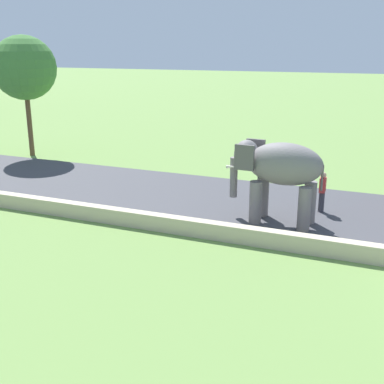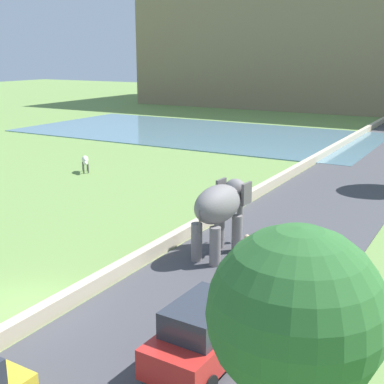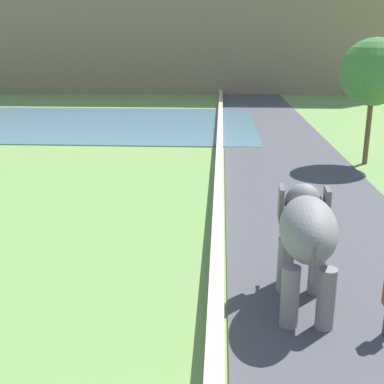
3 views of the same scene
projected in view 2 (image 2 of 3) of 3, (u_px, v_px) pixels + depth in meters
name	position (u px, v px, depth m)	size (l,w,h in m)	color
ground_plane	(22.00, 309.00, 16.82)	(220.00, 220.00, 0.00)	#6B8E47
road_surface	(339.00, 191.00, 31.16)	(7.00, 120.00, 0.06)	#424247
barrier_wall	(267.00, 186.00, 31.25)	(0.40, 110.00, 0.57)	beige
lake	(196.00, 132.00, 53.79)	(36.00, 18.00, 0.08)	slate
hill_distant	(365.00, 23.00, 77.94)	(64.00, 28.00, 24.65)	#897556
elephant	(221.00, 208.00, 20.77)	(1.56, 3.50, 2.99)	slate
person_beside_elephant	(247.00, 254.00, 19.08)	(0.36, 0.22, 1.63)	#33333D
car_red	(206.00, 332.00, 13.71)	(1.92, 4.07, 1.80)	red
cow_white	(85.00, 160.00, 35.83)	(1.22, 1.22, 1.15)	silver
tree_near	(296.00, 314.00, 8.36)	(2.91, 2.91, 5.43)	brown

